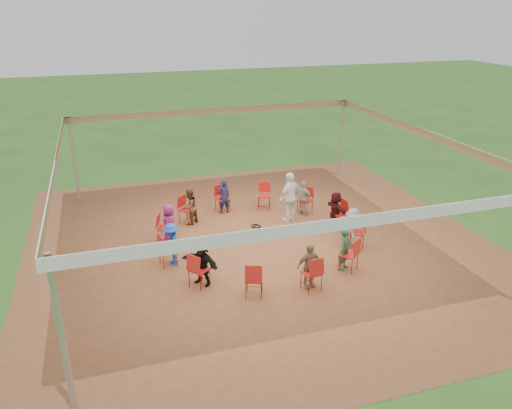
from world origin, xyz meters
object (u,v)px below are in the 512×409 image
object	(u,v)px
person_seated_2	(303,198)
chair_2	(305,201)
chair_7	(168,250)
chair_10	(312,273)
chair_3	(264,196)
cable_coil	(256,226)
chair_9	(254,279)
person_seated_6	(172,244)
person_seated_0	(352,228)
chair_5	(187,210)
laptop	(346,229)
chair_1	(339,213)
person_seated_9	(345,249)
chair_8	(199,270)
person_seated_4	(190,207)
chair_4	(222,199)
chair_11	(349,255)
person_seated_5	(169,224)
person_seated_1	(336,210)
standing_person	(290,197)
chair_6	(166,228)
person_seated_7	(202,263)
chair_0	(356,232)
person_seated_3	(224,196)
person_seated_8	(309,266)

from	to	relation	value
person_seated_2	chair_2	bearing A→B (deg)	-90.00
chair_7	chair_10	bearing A→B (deg)	45.00
chair_3	cable_coil	bearing A→B (deg)	83.55
chair_9	chair_10	xyz separation A→B (m)	(1.41, -0.15, 0.00)
person_seated_6	cable_coil	distance (m)	3.30
person_seated_0	person_seated_2	bearing A→B (deg)	30.00
chair_9	person_seated_6	size ratio (longest dim) A/B	0.78
chair_2	chair_10	distance (m)	4.73
chair_5	laptop	size ratio (longest dim) A/B	2.44
chair_9	cable_coil	bearing A→B (deg)	92.55
chair_1	person_seated_9	distance (m)	2.68
chair_8	person_seated_4	bearing A→B (deg)	133.71
chair_4	person_seated_2	bearing A→B (deg)	147.77
chair_4	cable_coil	bearing A→B (deg)	105.38
chair_1	chair_11	xyz separation A→B (m)	(-0.98, -2.55, 0.00)
person_seated_5	chair_11	bearing A→B (deg)	74.66
person_seated_6	cable_coil	size ratio (longest dim) A/B	3.46
chair_11	person_seated_5	size ratio (longest dim) A/B	0.78
person_seated_1	standing_person	world-z (taller)	standing_person
chair_9	person_seated_4	bearing A→B (deg)	119.26
chair_6	standing_person	world-z (taller)	standing_person
person_seated_7	standing_person	size ratio (longest dim) A/B	0.71
person_seated_1	cable_coil	size ratio (longest dim) A/B	3.46
chair_1	person_seated_4	bearing A→B (deg)	60.74
chair_0	person_seated_6	bearing A→B (deg)	104.66
chair_4	person_seated_1	distance (m)	3.78
person_seated_5	standing_person	bearing A→B (deg)	116.13
person_seated_0	person_seated_2	xyz separation A→B (m)	(-0.41, 2.58, 0.00)
person_seated_7	chair_2	bearing A→B (deg)	90.00
chair_5	chair_8	size ratio (longest dim) A/B	1.00
chair_4	person_seated_0	bearing A→B (deg)	119.26
chair_2	chair_10	size ratio (longest dim) A/B	1.00
chair_1	chair_6	bearing A→B (deg)	75.00
chair_11	person_seated_9	distance (m)	0.18
chair_3	person_seated_5	xyz separation A→B (m)	(-3.42, -1.62, 0.14)
chair_3	person_seated_7	world-z (taller)	person_seated_7
chair_7	person_seated_2	size ratio (longest dim) A/B	0.78
chair_6	person_seated_3	world-z (taller)	person_seated_3
cable_coil	laptop	size ratio (longest dim) A/B	0.91
chair_7	chair_4	bearing A→B (deg)	135.00
chair_1	standing_person	size ratio (longest dim) A/B	0.55
chair_0	chair_10	bearing A→B (deg)	150.00
chair_0	person_seated_7	distance (m)	4.63
chair_7	chair_8	xyz separation A→B (m)	(0.58, -1.29, 0.00)
chair_0	person_seated_1	distance (m)	1.39
person_seated_4	person_seated_9	xyz separation A→B (m)	(3.29, -4.06, 0.00)
chair_3	cable_coil	world-z (taller)	chair_3
chair_4	person_seated_4	size ratio (longest dim) A/B	0.78
person_seated_4	person_seated_8	world-z (taller)	same
person_seated_2	person_seated_6	size ratio (longest dim) A/B	1.00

